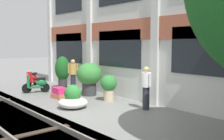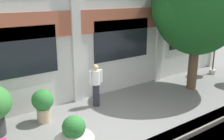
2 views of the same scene
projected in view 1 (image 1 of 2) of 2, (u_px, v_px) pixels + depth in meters
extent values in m
plane|color=slate|center=(104.00, 116.00, 8.98)|extent=(80.00, 80.00, 0.00)
cube|color=silver|center=(161.00, 1.00, 10.46)|extent=(17.93, 0.50, 8.41)
cube|color=#AD5B42|center=(156.00, 28.00, 10.39)|extent=(17.93, 0.06, 0.90)
cube|color=silver|center=(50.00, 18.00, 17.07)|extent=(0.36, 0.16, 8.41)
cube|color=silver|center=(89.00, 11.00, 13.66)|extent=(0.36, 0.16, 8.41)
cube|color=silver|center=(156.00, 0.00, 10.26)|extent=(0.36, 0.16, 8.41)
cube|color=black|center=(68.00, 48.00, 15.57)|extent=(2.87, 0.04, 1.70)
cube|color=black|center=(118.00, 49.00, 12.17)|extent=(2.87, 0.04, 1.70)
cube|color=black|center=(207.00, 51.00, 8.76)|extent=(2.87, 0.04, 1.70)
cube|color=#423F3A|center=(33.00, 137.00, 7.36)|extent=(25.93, 2.80, 0.28)
cube|color=slate|center=(7.00, 135.00, 6.88)|extent=(25.93, 0.07, 0.15)
cube|color=slate|center=(56.00, 124.00, 7.80)|extent=(25.93, 0.07, 0.15)
cube|color=#382D23|center=(35.00, 133.00, 7.25)|extent=(0.24, 2.10, 0.03)
cylinder|color=tan|center=(109.00, 95.00, 11.44)|extent=(0.45, 0.45, 0.48)
ellipsoid|color=#2D7A33|center=(109.00, 83.00, 11.38)|extent=(0.71, 0.71, 0.72)
cylinder|color=#333333|center=(63.00, 84.00, 14.72)|extent=(0.50, 0.50, 0.53)
ellipsoid|color=#19561E|center=(63.00, 69.00, 14.64)|extent=(0.84, 0.84, 1.37)
ellipsoid|color=beige|center=(73.00, 103.00, 10.13)|extent=(1.15, 1.15, 0.42)
sphere|color=#2D7A33|center=(73.00, 93.00, 10.09)|extent=(0.66, 0.66, 0.66)
cube|color=#B76647|center=(60.00, 96.00, 11.95)|extent=(0.76, 0.56, 0.22)
cube|color=#DB2866|center=(59.00, 91.00, 11.93)|extent=(0.65, 0.45, 0.28)
cylinder|color=#333333|center=(89.00, 89.00, 12.66)|extent=(0.69, 0.69, 0.58)
ellipsoid|color=#388438|center=(89.00, 74.00, 12.58)|extent=(1.21, 1.21, 1.08)
cylinder|color=black|center=(27.00, 88.00, 13.20)|extent=(0.26, 0.48, 0.48)
cylinder|color=black|center=(45.00, 88.00, 13.48)|extent=(0.26, 0.48, 0.48)
cube|color=#196B38|center=(36.00, 87.00, 13.34)|extent=(0.48, 0.72, 0.08)
ellipsoid|color=#196B38|center=(41.00, 82.00, 13.40)|extent=(0.45, 0.62, 0.36)
cube|color=black|center=(41.00, 78.00, 13.38)|extent=(0.37, 0.49, 0.10)
cube|color=#196B38|center=(28.00, 82.00, 13.19)|extent=(0.30, 0.22, 0.60)
cylinder|color=#B7B7BF|center=(28.00, 74.00, 13.15)|extent=(0.48, 0.22, 0.03)
cylinder|color=black|center=(29.00, 83.00, 14.96)|extent=(0.39, 0.41, 0.48)
cylinder|color=black|center=(36.00, 81.00, 15.85)|extent=(0.39, 0.41, 0.48)
cube|color=red|center=(32.00, 81.00, 15.41)|extent=(0.64, 0.66, 0.08)
ellipsoid|color=red|center=(34.00, 77.00, 15.64)|extent=(0.57, 0.59, 0.36)
cube|color=black|center=(34.00, 74.00, 15.62)|extent=(0.46, 0.47, 0.10)
cube|color=red|center=(29.00, 77.00, 15.00)|extent=(0.29, 0.28, 0.60)
cylinder|color=#B7B7BF|center=(29.00, 71.00, 14.95)|extent=(0.39, 0.36, 0.03)
cylinder|color=#282833|center=(146.00, 98.00, 9.85)|extent=(0.26, 0.26, 0.86)
cylinder|color=silver|center=(146.00, 80.00, 9.78)|extent=(0.34, 0.34, 0.55)
sphere|color=tan|center=(146.00, 69.00, 9.74)|extent=(0.22, 0.22, 0.22)
cylinder|color=silver|center=(143.00, 78.00, 9.97)|extent=(0.09, 0.09, 0.50)
cylinder|color=silver|center=(150.00, 80.00, 9.59)|extent=(0.09, 0.09, 0.50)
cylinder|color=#282833|center=(73.00, 83.00, 13.70)|extent=(0.26, 0.26, 0.89)
cylinder|color=tan|center=(73.00, 69.00, 13.63)|extent=(0.34, 0.34, 0.57)
sphere|color=tan|center=(73.00, 62.00, 13.59)|extent=(0.22, 0.22, 0.22)
cylinder|color=tan|center=(69.00, 68.00, 13.64)|extent=(0.09, 0.09, 0.51)
cylinder|color=tan|center=(77.00, 69.00, 13.62)|extent=(0.09, 0.09, 0.51)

